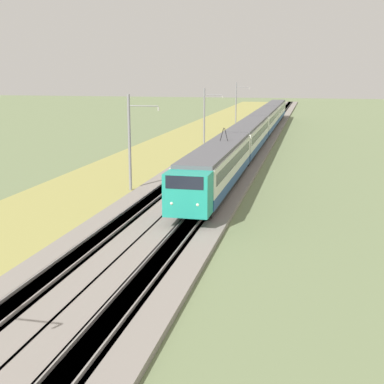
{
  "coord_description": "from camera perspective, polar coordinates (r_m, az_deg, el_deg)",
  "views": [
    {
      "loc": [
        -3.18,
        -11.3,
        9.35
      ],
      "look_at": [
        28.07,
        -4.27,
        2.16
      ],
      "focal_mm": 50.0,
      "sensor_mm": 36.0,
      "label": 1
    }
  ],
  "objects": [
    {
      "name": "track_adjacent",
      "position": [
        54.43,
        5.08,
        2.89
      ],
      "size": [
        240.0,
        1.57,
        0.45
      ],
      "color": "#4C4238",
      "rests_on": "ground"
    },
    {
      "name": "catenary_mast_mid",
      "position": [
        42.4,
        -6.6,
        5.32
      ],
      "size": [
        0.22,
        2.56,
        7.72
      ],
      "color": "slate",
      "rests_on": "ground"
    },
    {
      "name": "catenary_mast_far",
      "position": [
        71.05,
        1.37,
        8.19
      ],
      "size": [
        0.22,
        2.56,
        7.37
      ],
      "color": "slate",
      "rests_on": "ground"
    },
    {
      "name": "passenger_train",
      "position": [
        72.04,
        7.07,
        6.93
      ],
      "size": [
        83.77,
        2.85,
        4.91
      ],
      "rotation": [
        0.0,
        0.0,
        3.14
      ],
      "color": "teal",
      "rests_on": "ground"
    },
    {
      "name": "grass_verge",
      "position": [
        56.47,
        -4.56,
        3.15
      ],
      "size": [
        240.0,
        11.31,
        0.12
      ],
      "color": "#99934C",
      "rests_on": "ground"
    },
    {
      "name": "ballast_adjacent",
      "position": [
        54.43,
        5.08,
        2.88
      ],
      "size": [
        240.0,
        4.4,
        0.3
      ],
      "color": "gray",
      "rests_on": "ground"
    },
    {
      "name": "catenary_mast_distant",
      "position": [
        100.33,
        4.76,
        9.52
      ],
      "size": [
        0.22,
        2.56,
        7.59
      ],
      "color": "slate",
      "rests_on": "ground"
    },
    {
      "name": "ballast_main",
      "position": [
        55.14,
        0.67,
        3.05
      ],
      "size": [
        240.0,
        4.4,
        0.3
      ],
      "color": "gray",
      "rests_on": "ground"
    },
    {
      "name": "track_main",
      "position": [
        55.14,
        0.67,
        3.06
      ],
      "size": [
        240.0,
        1.57,
        0.45
      ],
      "color": "#4C4238",
      "rests_on": "ground"
    }
  ]
}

